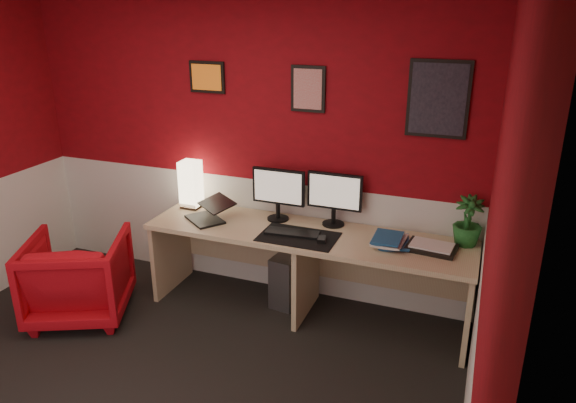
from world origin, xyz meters
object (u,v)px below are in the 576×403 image
(shoji_lamp, at_px, (191,186))
(pc_tower, at_px, (291,276))
(potted_plant, at_px, (468,221))
(laptop, at_px, (204,208))
(monitor_right, at_px, (334,191))
(desk, at_px, (306,274))
(zen_tray, at_px, (432,248))
(monitor_left, at_px, (278,186))
(armchair, at_px, (79,277))

(shoji_lamp, xyz_separation_m, pc_tower, (0.95, -0.01, -0.70))
(potted_plant, bearing_deg, laptop, -172.47)
(monitor_right, bearing_deg, desk, -123.25)
(desk, height_order, zen_tray, zen_tray)
(shoji_lamp, bearing_deg, monitor_left, -0.08)
(shoji_lamp, relative_size, armchair, 0.52)
(laptop, bearing_deg, armchair, -107.73)
(shoji_lamp, height_order, zen_tray, shoji_lamp)
(monitor_right, bearing_deg, potted_plant, -1.05)
(monitor_right, xyz_separation_m, pc_tower, (-0.34, -0.06, -0.80))
(shoji_lamp, height_order, monitor_left, monitor_left)
(laptop, bearing_deg, zen_tray, 39.46)
(desk, xyz_separation_m, armchair, (-1.72, -0.67, -0.02))
(desk, xyz_separation_m, shoji_lamp, (-1.13, 0.18, 0.56))
(zen_tray, bearing_deg, pc_tower, 173.32)
(desk, distance_m, pc_tower, 0.29)
(monitor_right, bearing_deg, pc_tower, -169.18)
(monitor_left, distance_m, armchair, 1.77)
(monitor_right, distance_m, pc_tower, 0.87)
(shoji_lamp, bearing_deg, pc_tower, -0.85)
(desk, bearing_deg, armchair, -158.74)
(laptop, xyz_separation_m, zen_tray, (1.83, 0.09, -0.09))
(laptop, height_order, monitor_right, monitor_right)
(laptop, relative_size, armchair, 0.43)
(shoji_lamp, height_order, potted_plant, shoji_lamp)
(shoji_lamp, height_order, monitor_right, monitor_right)
(shoji_lamp, bearing_deg, armchair, -124.72)
(pc_tower, bearing_deg, armchair, -143.67)
(shoji_lamp, xyz_separation_m, monitor_left, (0.82, -0.00, 0.09))
(pc_tower, xyz_separation_m, armchair, (-1.53, -0.83, 0.12))
(potted_plant, xyz_separation_m, armchair, (-2.90, -0.88, -0.57))
(laptop, height_order, pc_tower, laptop)
(potted_plant, relative_size, armchair, 0.50)
(monitor_left, height_order, monitor_right, same)
(shoji_lamp, bearing_deg, potted_plant, 0.79)
(monitor_right, bearing_deg, laptop, -164.15)
(desk, distance_m, laptop, 1.00)
(shoji_lamp, xyz_separation_m, potted_plant, (2.32, 0.03, -0.01))
(laptop, height_order, zen_tray, laptop)
(pc_tower, distance_m, armchair, 1.75)
(desk, bearing_deg, pc_tower, 139.14)
(desk, relative_size, potted_plant, 6.86)
(potted_plant, bearing_deg, monitor_left, -178.73)
(pc_tower, bearing_deg, zen_tray, 1.10)
(monitor_right, distance_m, zen_tray, 0.88)
(laptop, distance_m, monitor_left, 0.64)
(monitor_right, relative_size, pc_tower, 1.29)
(shoji_lamp, distance_m, monitor_left, 0.82)
(monitor_left, height_order, zen_tray, monitor_left)
(monitor_right, relative_size, armchair, 0.76)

